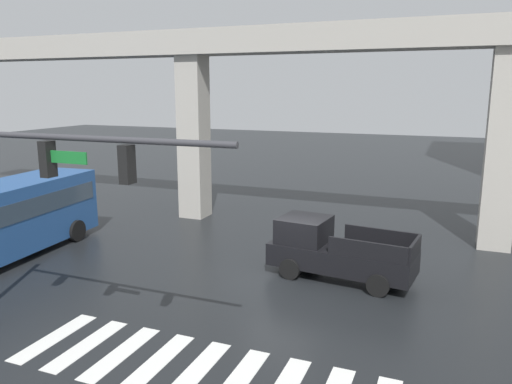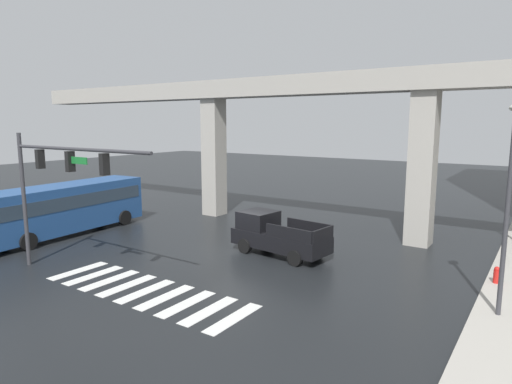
# 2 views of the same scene
# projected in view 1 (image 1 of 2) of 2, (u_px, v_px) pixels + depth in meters

# --- Properties ---
(ground_plane) EXTENTS (120.00, 120.00, 0.00)m
(ground_plane) POSITION_uv_depth(u_px,v_px,m) (281.00, 280.00, 17.59)
(ground_plane) COLOR black
(crosswalk_stripes) EXTENTS (9.35, 2.80, 0.01)m
(crosswalk_stripes) POSITION_uv_depth(u_px,v_px,m) (197.00, 371.00, 11.93)
(crosswalk_stripes) COLOR silver
(crosswalk_stripes) RESTS_ON ground
(elevated_overpass) EXTENTS (51.05, 1.86, 9.51)m
(elevated_overpass) POSITION_uv_depth(u_px,v_px,m) (333.00, 59.00, 22.29)
(elevated_overpass) COLOR #ADA89E
(elevated_overpass) RESTS_ON ground
(pickup_truck) EXTENTS (5.28, 2.52, 2.08)m
(pickup_truck) POSITION_uv_depth(u_px,v_px,m) (334.00, 251.00, 17.72)
(pickup_truck) COLOR black
(pickup_truck) RESTS_ON ground
(traffic_signal_mast) EXTENTS (8.69, 0.32, 6.20)m
(traffic_signal_mast) POSITION_uv_depth(u_px,v_px,m) (13.00, 178.00, 11.95)
(traffic_signal_mast) COLOR #38383D
(traffic_signal_mast) RESTS_ON ground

